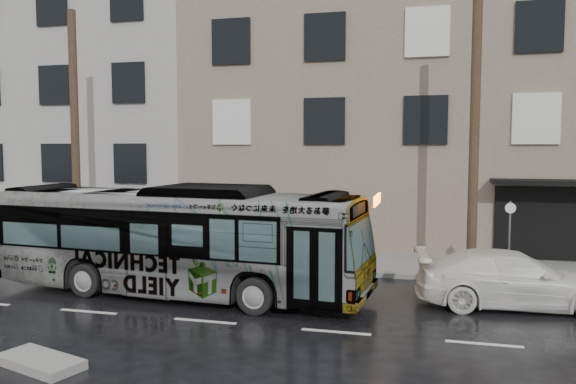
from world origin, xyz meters
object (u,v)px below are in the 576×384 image
(sign_post, at_px, (509,240))
(utility_pole_rear, at_px, (75,135))
(bus, at_px, (174,240))
(utility_pole_front, at_px, (474,132))
(white_sedan, at_px, (513,279))

(sign_post, bearing_deg, utility_pole_rear, 180.00)
(sign_post, bearing_deg, bus, -159.15)
(utility_pole_front, relative_size, sign_post, 3.75)
(utility_pole_rear, xyz_separation_m, sign_post, (15.10, 0.00, -3.30))
(utility_pole_front, xyz_separation_m, utility_pole_rear, (-14.00, 0.00, 0.00))
(utility_pole_front, distance_m, sign_post, 3.48)
(utility_pole_front, bearing_deg, sign_post, 0.00)
(white_sedan, bearing_deg, utility_pole_front, 12.43)
(utility_pole_front, height_order, white_sedan, utility_pole_front)
(utility_pole_rear, height_order, bus, utility_pole_rear)
(white_sedan, bearing_deg, sign_post, -11.02)
(utility_pole_front, height_order, bus, utility_pole_front)
(utility_pole_rear, bearing_deg, sign_post, 0.00)
(sign_post, xyz_separation_m, bus, (-9.44, -3.60, 0.21))
(utility_pole_rear, distance_m, sign_post, 15.46)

